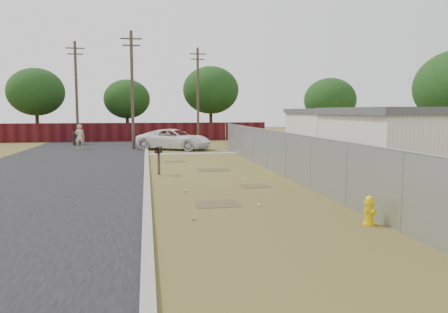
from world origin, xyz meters
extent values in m
plane|color=brown|center=(0.00, 0.00, 0.00)|extent=(120.00, 120.00, 0.00)
cube|color=black|center=(-7.50, 8.00, 0.01)|extent=(9.00, 60.00, 0.02)
cube|color=#A19F96|center=(-3.00, 8.00, 0.06)|extent=(0.25, 60.00, 0.12)
cube|color=#A19F96|center=(0.00, 11.50, 0.01)|extent=(6.20, 1.00, 0.03)
cylinder|color=gray|center=(3.10, -9.00, 1.00)|extent=(0.06, 0.06, 2.00)
cylinder|color=gray|center=(3.10, -6.00, 1.00)|extent=(0.06, 0.06, 2.00)
cylinder|color=gray|center=(3.10, -3.00, 1.00)|extent=(0.06, 0.06, 2.00)
cylinder|color=gray|center=(3.10, 0.00, 1.00)|extent=(0.06, 0.06, 2.00)
cylinder|color=gray|center=(3.10, 3.00, 1.00)|extent=(0.06, 0.06, 2.00)
cylinder|color=gray|center=(3.10, 6.00, 1.00)|extent=(0.06, 0.06, 2.00)
cylinder|color=gray|center=(3.10, 9.00, 1.00)|extent=(0.06, 0.06, 2.00)
cylinder|color=gray|center=(3.10, 12.00, 1.00)|extent=(0.06, 0.06, 2.00)
cylinder|color=gray|center=(3.10, 15.00, 1.00)|extent=(0.06, 0.06, 2.00)
cylinder|color=gray|center=(3.10, 1.00, 2.00)|extent=(0.04, 26.00, 0.04)
cube|color=gray|center=(3.10, 1.00, 1.00)|extent=(0.01, 26.00, 2.00)
cube|color=black|center=(3.16, 1.00, 0.30)|extent=(0.03, 26.00, 0.60)
cube|color=#4A0F15|center=(-6.00, 25.00, 0.90)|extent=(30.00, 0.12, 1.80)
cylinder|color=#43392C|center=(-4.00, 16.00, 4.50)|extent=(0.24, 0.24, 9.00)
cube|color=#43392C|center=(-4.00, 16.00, 8.40)|extent=(1.60, 0.10, 0.10)
cube|color=#43392C|center=(-4.00, 16.00, 7.90)|extent=(1.30, 0.10, 0.10)
cylinder|color=#43392C|center=(-9.00, 22.00, 4.50)|extent=(0.24, 0.24, 9.00)
cube|color=#43392C|center=(-9.00, 22.00, 8.40)|extent=(1.60, 0.10, 0.10)
cube|color=#43392C|center=(-9.00, 22.00, 7.90)|extent=(1.30, 0.10, 0.10)
cylinder|color=#43392C|center=(2.00, 24.00, 4.50)|extent=(0.24, 0.24, 9.00)
cube|color=#43392C|center=(2.00, 24.00, 8.40)|extent=(1.60, 0.10, 0.10)
cube|color=#43392C|center=(2.00, 24.00, 7.90)|extent=(1.30, 0.10, 0.10)
cube|color=beige|center=(9.00, -2.00, 1.40)|extent=(8.00, 6.00, 2.80)
cube|color=#46474B|center=(9.00, -2.00, 2.95)|extent=(8.32, 6.24, 0.30)
cube|color=beige|center=(10.50, 9.00, 1.40)|extent=(7.00, 6.00, 2.80)
cube|color=#46474B|center=(10.50, 9.00, 2.95)|extent=(7.28, 6.24, 0.30)
cylinder|color=#302115|center=(-14.00, 29.00, 1.65)|extent=(0.36, 0.36, 3.30)
ellipsoid|color=black|center=(-14.00, 29.00, 4.88)|extent=(5.70, 5.70, 4.84)
cylinder|color=#302115|center=(-5.00, 30.00, 1.43)|extent=(0.36, 0.36, 2.86)
ellipsoid|color=black|center=(-5.00, 30.00, 4.23)|extent=(4.94, 4.94, 4.20)
cylinder|color=#302115|center=(4.00, 29.00, 1.76)|extent=(0.36, 0.36, 3.52)
ellipsoid|color=black|center=(4.00, 29.00, 5.20)|extent=(6.08, 6.08, 5.17)
cylinder|color=#302115|center=(13.00, 18.00, 1.32)|extent=(0.36, 0.36, 2.64)
ellipsoid|color=black|center=(13.00, 18.00, 3.90)|extent=(4.56, 4.56, 3.88)
cylinder|color=#DEB50B|center=(2.70, -8.18, 0.03)|extent=(0.42, 0.42, 0.06)
cylinder|color=#DEB50B|center=(2.70, -8.18, 0.31)|extent=(0.30, 0.30, 0.55)
cylinder|color=#DEB50B|center=(2.70, -8.18, 0.59)|extent=(0.38, 0.38, 0.05)
sphere|color=#DEB50B|center=(2.70, -8.18, 0.66)|extent=(0.28, 0.28, 0.22)
cylinder|color=#DEB50B|center=(2.70, -8.18, 0.78)|extent=(0.05, 0.05, 0.06)
cylinder|color=#DEB50B|center=(2.58, -8.23, 0.38)|extent=(0.13, 0.13, 0.10)
cylinder|color=#DEB50B|center=(2.82, -8.13, 0.38)|extent=(0.13, 0.13, 0.10)
cylinder|color=#DEB50B|center=(2.75, -8.30, 0.38)|extent=(0.17, 0.16, 0.13)
cube|color=brown|center=(-2.44, 1.83, 0.54)|extent=(0.13, 0.13, 1.08)
cube|color=black|center=(-2.44, 1.83, 1.12)|extent=(0.37, 0.56, 0.20)
cylinder|color=black|center=(-2.44, 1.83, 1.21)|extent=(0.37, 0.56, 0.20)
cube|color=red|center=(-2.54, 1.56, 1.12)|extent=(0.04, 0.05, 0.11)
imported|color=white|center=(-0.87, 14.99, 0.79)|extent=(6.23, 4.93, 1.57)
imported|color=#C6AE91|center=(-8.03, 16.38, 0.96)|extent=(0.71, 0.47, 1.92)
cube|color=black|center=(-8.96, 21.05, 0.52)|extent=(0.78, 0.78, 1.04)
cube|color=black|center=(-8.96, 21.05, 1.06)|extent=(0.86, 0.86, 0.09)
cylinder|color=black|center=(-8.57, 20.81, 0.11)|extent=(0.10, 0.22, 0.22)
cylinder|color=silver|center=(0.44, -5.48, 0.04)|extent=(0.09, 0.11, 0.07)
cylinder|color=#A0A0A5|center=(-1.61, -2.75, 0.04)|extent=(0.09, 0.12, 0.07)
cylinder|color=silver|center=(1.13, -0.48, 0.04)|extent=(0.09, 0.11, 0.07)
cylinder|color=#A0A0A5|center=(-1.76, -6.93, 0.04)|extent=(0.10, 0.12, 0.07)
camera|label=1|loc=(-2.98, -18.49, 2.96)|focal=35.00mm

